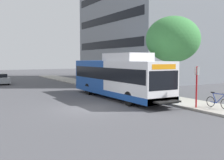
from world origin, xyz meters
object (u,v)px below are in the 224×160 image
Objects in this scene: bus_stop_sign_pole at (197,84)px; parked_car_far_lane at (0,79)px; transit_bus at (118,77)px; street_tree_near_stop at (173,39)px; bicycle_parked at (218,101)px.

parked_car_far_lane is at bearing 108.97° from bus_stop_sign_pole.
bus_stop_sign_pole is at bearing -74.93° from transit_bus.
transit_bus is at bearing 105.07° from bus_stop_sign_pole.
street_tree_near_stop is (2.28, 4.79, 3.14)m from bus_stop_sign_pole.
transit_bus reaches higher than bus_stop_sign_pole.
transit_bus is 8.11m from bicycle_parked.
bus_stop_sign_pole is 1.70m from bicycle_parked.
bicycle_parked is 0.39× the size of parked_car_far_lane.
street_tree_near_stop is at bearing -61.68° from parked_car_far_lane.
transit_bus is at bearing -69.64° from parked_car_far_lane.
bus_stop_sign_pole is at bearing -71.03° from parked_car_far_lane.
bicycle_parked is at bearing -69.55° from parked_car_far_lane.
street_tree_near_stop reaches higher than bicycle_parked.
transit_bus is 19.40m from parked_car_far_lane.
bus_stop_sign_pole is 26.32m from parked_car_far_lane.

